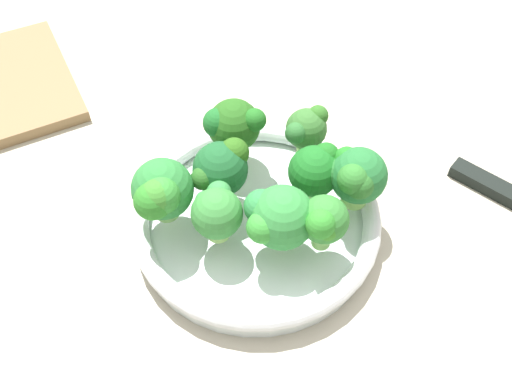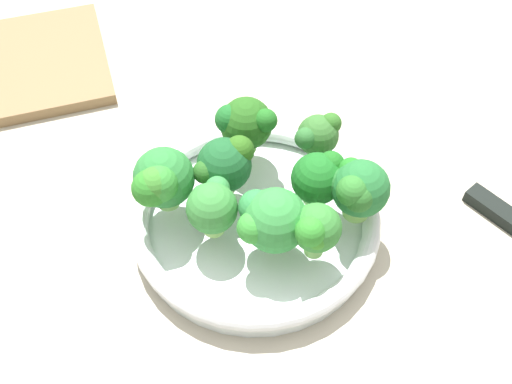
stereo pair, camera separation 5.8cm
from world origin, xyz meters
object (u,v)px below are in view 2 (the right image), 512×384
Objects in this scene: broccoli_floret_3 at (225,164)px; broccoli_floret_4 at (359,189)px; cutting_board at (46,61)px; broccoli_floret_7 at (246,124)px; broccoli_floret_0 at (213,206)px; broccoli_floret_5 at (322,178)px; broccoli_floret_1 at (316,230)px; broccoli_floret_2 at (318,135)px; bowl at (256,219)px; broccoli_floret_6 at (162,181)px; broccoli_floret_8 at (270,220)px.

broccoli_floret_3 is 0.95× the size of broccoli_floret_4.
broccoli_floret_7 is at bearing 58.85° from cutting_board.
broccoli_floret_5 is (-4.35, 10.83, -0.11)cm from broccoli_floret_0.
broccoli_floret_5 is (-6.98, 0.70, -0.63)cm from broccoli_floret_1.
broccoli_floret_2 is 5.92cm from broccoli_floret_5.
broccoli_floret_0 is at bearing -80.11° from broccoli_floret_4.
broccoli_floret_6 is (0.34, -9.45, 6.24)cm from bowl.
broccoli_floret_6 is (2.16, -16.14, 1.04)cm from broccoli_floret_5.
broccoli_floret_2 is 0.86× the size of broccoli_floret_4.
broccoli_floret_1 is 7.04cm from broccoli_floret_5.
bowl is 3.84× the size of broccoli_floret_7.
broccoli_floret_7 reaches higher than bowl.
broccoli_floret_4 is at bearing 57.38° from cutting_board.
cutting_board is (-26.56, -31.19, -1.02)cm from bowl.
broccoli_floret_0 is 40.22cm from cutting_board.
broccoli_floret_8 is at bearing -65.37° from broccoli_floret_4.
broccoli_floret_4 is 49.77cm from cutting_board.
broccoli_floret_3 is at bearing 117.42° from broccoli_floret_6.
broccoli_floret_4 is at bearing 139.95° from broccoli_floret_1.
broccoli_floret_0 is 5.42cm from broccoli_floret_3.
broccoli_floret_1 is at bearing -5.71° from broccoli_floret_5.
broccoli_floret_3 is 0.89× the size of broccoli_floret_6.
broccoli_floret_4 reaches higher than broccoli_floret_3.
broccoli_floret_1 reaches higher than broccoli_floret_2.
broccoli_floret_2 is 8.70cm from broccoli_floret_4.
broccoli_floret_6 reaches higher than cutting_board.
broccoli_floret_1 is (2.63, 10.13, 0.52)cm from broccoli_floret_0.
broccoli_floret_0 is 14.68cm from broccoli_floret_2.
broccoli_floret_4 and broccoli_floret_7 have the same top height.
broccoli_floret_4 is 19.77cm from broccoli_floret_6.
bowl is 3.67× the size of broccoli_floret_8.
bowl is 9.82cm from broccoli_floret_1.
bowl is at bearing 92.04° from broccoli_floret_6.
broccoli_floret_2 is 42.51cm from cutting_board.
broccoli_floret_6 is 1.08× the size of broccoli_floret_7.
broccoli_floret_6 is (-4.82, -15.44, 0.41)cm from broccoli_floret_1.
broccoli_floret_3 is at bearing -144.25° from broccoli_floret_8.
broccoli_floret_3 is at bearing -130.53° from broccoli_floret_1.
broccoli_floret_3 is 0.92× the size of broccoli_floret_8.
bowl is 8.66cm from broccoli_floret_5.
broccoli_floret_6 is at bearing -87.96° from bowl.
broccoli_floret_4 is (-5.15, 4.33, 0.08)cm from broccoli_floret_1.
broccoli_floret_7 is at bearing 139.16° from broccoli_floret_6.
broccoli_floret_7 reaches higher than broccoli_floret_1.
broccoli_floret_4 and broccoli_floret_8 have the same top height.
broccoli_floret_7 is at bearing 163.77° from broccoli_floret_3.
cutting_board is at bearing -130.44° from broccoli_floret_3.
broccoli_floret_4 is (-2.52, 14.47, 0.60)cm from broccoli_floret_0.
broccoli_floret_2 is 12.68cm from broccoli_floret_8.
broccoli_floret_5 is (-1.82, 6.68, 5.20)cm from bowl.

